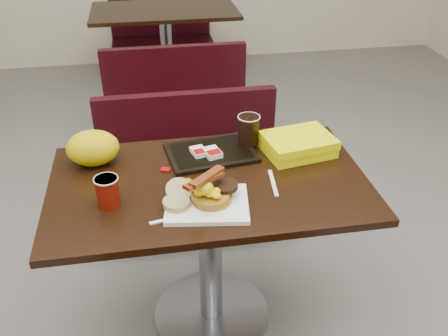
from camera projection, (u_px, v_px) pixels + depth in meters
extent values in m
cube|color=gray|center=(212.00, 315.00, 2.24)|extent=(6.00, 7.00, 0.01)
cube|color=white|center=(207.00, 204.00, 1.70)|extent=(0.32, 0.26, 0.02)
cylinder|color=#956418|center=(212.00, 196.00, 1.70)|extent=(0.17, 0.17, 0.03)
cylinder|color=black|center=(225.00, 186.00, 1.71)|extent=(0.10, 0.10, 0.01)
ellipsoid|color=#E0D104|center=(205.00, 190.00, 1.66)|extent=(0.10, 0.09, 0.05)
cylinder|color=tan|center=(176.00, 203.00, 1.67)|extent=(0.11, 0.11, 0.02)
cylinder|color=tan|center=(179.00, 190.00, 1.71)|extent=(0.10, 0.10, 0.06)
cylinder|color=#971405|center=(108.00, 192.00, 1.68)|extent=(0.10, 0.10, 0.11)
cube|color=white|center=(273.00, 183.00, 1.82)|extent=(0.03, 0.17, 0.00)
cube|color=#AE5907|center=(187.00, 182.00, 1.82)|extent=(0.04, 0.04, 0.01)
cube|color=#8C0504|center=(165.00, 170.00, 1.89)|extent=(0.04, 0.04, 0.01)
cube|color=black|center=(211.00, 153.00, 2.00)|extent=(0.38, 0.29, 0.02)
cube|color=silver|center=(199.00, 152.00, 1.97)|extent=(0.07, 0.09, 0.02)
cube|color=silver|center=(212.00, 153.00, 1.96)|extent=(0.08, 0.09, 0.02)
cylinder|color=black|center=(249.00, 130.00, 2.03)|extent=(0.10, 0.10, 0.12)
cube|color=#E2DF03|center=(298.00, 144.00, 2.00)|extent=(0.31, 0.25, 0.07)
ellipsoid|color=#CEBD06|center=(93.00, 148.00, 1.90)|extent=(0.21, 0.16, 0.14)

